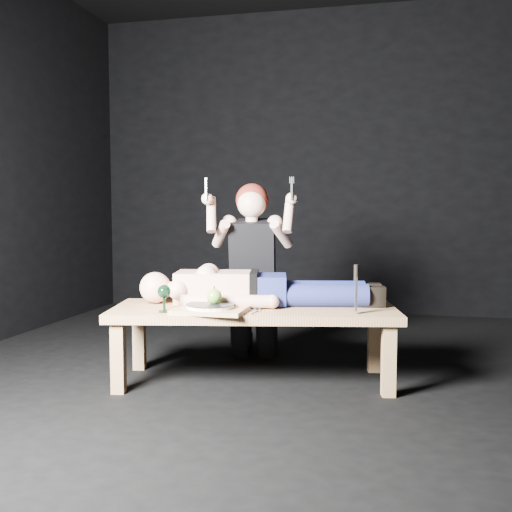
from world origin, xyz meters
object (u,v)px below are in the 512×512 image
at_px(table, 254,344).
at_px(lying_man, 263,284).
at_px(kneeling_woman, 254,269).
at_px(goblet, 164,299).
at_px(carving_knife, 356,289).
at_px(serving_tray, 210,310).

xyz_separation_m(table, lying_man, (0.03, 0.12, 0.35)).
xyz_separation_m(kneeling_woman, goblet, (-0.32, -0.83, -0.09)).
height_order(goblet, carving_knife, carving_knife).
bearing_deg(carving_knife, serving_tray, 178.59).
bearing_deg(carving_knife, lying_man, 149.04).
xyz_separation_m(table, carving_knife, (0.60, -0.09, 0.36)).
distance_m(serving_tray, carving_knife, 0.82).
height_order(table, kneeling_woman, kneeling_woman).
height_order(lying_man, kneeling_woman, kneeling_woman).
xyz_separation_m(kneeling_woman, carving_knife, (0.73, -0.64, -0.03)).
bearing_deg(lying_man, carving_knife, -30.96).
height_order(kneeling_woman, carving_knife, kneeling_woman).
distance_m(lying_man, kneeling_woman, 0.46).
distance_m(lying_man, goblet, 0.63).
bearing_deg(serving_tray, lying_man, 56.65).
bearing_deg(lying_man, goblet, -150.68).
height_order(kneeling_woman, serving_tray, kneeling_woman).
height_order(lying_man, carving_knife, carving_knife).
bearing_deg(goblet, table, 32.24).
distance_m(lying_man, serving_tray, 0.43).
height_order(table, lying_man, lying_man).
bearing_deg(kneeling_woman, serving_tray, -102.70).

